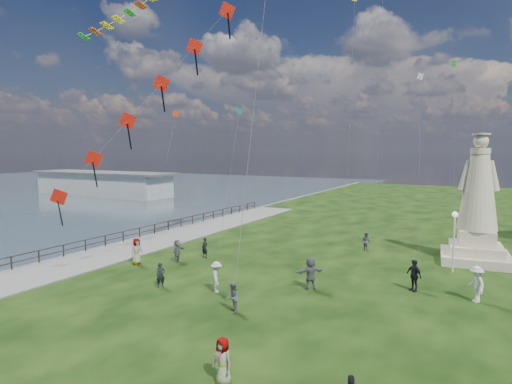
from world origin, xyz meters
The scene contains 17 objects.
waterfront centered at (-15.24, 8.99, -0.06)m, with size 200.00×200.00×1.51m.
pier_pavilion centered at (-52.00, 42.00, 1.84)m, with size 30.00×8.00×4.40m.
statue centered at (10.89, 19.29, 3.48)m, with size 4.97×4.97×9.22m.
lamppost centered at (9.65, 15.63, 2.92)m, with size 0.38×0.38×4.06m.
person_0 centered at (-5.26, 4.09, 0.73)m, with size 0.53×0.35×1.47m, color black.
person_1 centered at (0.52, 2.73, 0.76)m, with size 0.74×0.46×1.52m, color #595960.
person_2 centered at (-1.91, 4.97, 0.88)m, with size 1.13×0.58×1.75m, color silver.
person_4 centered at (3.62, -3.00, 0.83)m, with size 0.81×0.50×1.66m, color #595960.
person_5 centered at (-8.06, 9.14, 0.82)m, with size 1.51×0.65×1.63m, color #595960.
person_6 centered at (-7.02, 11.08, 0.76)m, with size 0.55×0.36×1.52m, color black.
person_7 centered at (3.10, 19.07, 0.76)m, with size 0.74×0.45×1.51m, color #595960.
person_8 centered at (11.12, 10.14, 0.97)m, with size 1.25×0.65×1.94m, color silver.
person_9 centered at (7.93, 10.47, 0.92)m, with size 1.08×0.55×1.84m, color black.
person_10 centered at (-10.18, 7.27, 0.93)m, with size 0.91×0.56×1.87m, color #595960.
person_11 centered at (2.60, 7.95, 0.94)m, with size 1.75×0.75×1.88m, color #595960.
red_kite_train centered at (-6.91, 4.61, 10.52)m, with size 10.97×9.35×16.98m.
small_kites centered at (3.45, 22.66, 14.38)m, with size 30.48×17.83×26.83m.
Camera 1 is at (11.27, -14.80, 8.04)m, focal length 30.00 mm.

